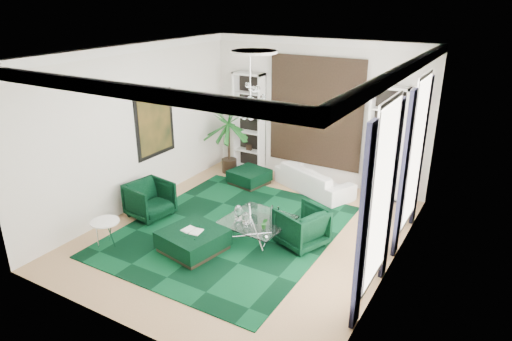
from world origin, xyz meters
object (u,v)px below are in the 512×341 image
Objects in this scene: coffee_table at (257,229)px; palm at (229,133)px; armchair_right at (301,227)px; sofa at (314,179)px; ottoman_front at (193,241)px; ottoman_side at (249,177)px; armchair_left at (150,200)px; side_table at (106,234)px.

palm reaches higher than coffee_table.
coffee_table is (-0.89, -0.24, -0.19)m from armchair_right.
sofa reaches higher than ottoman_front.
palm is (-3.52, 2.68, 0.77)m from armchair_right.
ottoman_front is at bearing -77.13° from ottoman_side.
armchair_left is 3.35m from palm.
ottoman_front is (1.78, -0.72, -0.19)m from armchair_left.
armchair_right reaches higher than ottoman_side.
armchair_right reaches higher than sofa.
armchair_left reaches higher than side_table.
armchair_right is 1.55× the size of side_table.
armchair_right reaches higher than coffee_table.
armchair_right is 4.49m from palm.
palm reaches higher than ottoman_front.
palm is (0.02, 3.27, 0.76)m from armchair_left.
palm is (-1.77, 3.98, 0.95)m from ottoman_front.
armchair_right is at bearing 31.17° from side_table.
armchair_right is 0.81× the size of ottoman_front.
ottoman_front is (-1.75, -1.31, -0.18)m from armchair_right.
armchair_right is (0.88, -2.66, 0.08)m from sofa.
sofa is at bearing 15.47° from ottoman_side.
coffee_table is at bearing 51.15° from ottoman_front.
armchair_right is at bearing -40.68° from ottoman_side.
ottoman_side is 0.38× the size of palm.
side_table reaches higher than ottoman_side.
ottoman_side is at bearing 102.87° from ottoman_front.
palm is (-2.64, 0.02, 0.85)m from sofa.
coffee_table is at bearing -52.67° from armchair_right.
palm is (-0.97, 0.49, 0.97)m from ottoman_side.
coffee_table is (2.64, 0.34, -0.19)m from armchair_left.
armchair_left is 0.71× the size of coffee_table.
armchair_right is 0.70× the size of coffee_table.
side_table is at bearing -164.66° from armchair_left.
armchair_left reaches higher than ottoman_front.
sofa is 2.48× the size of armchair_right.
ottoman_front is at bearing -128.85° from coffee_table.
armchair_left reaches higher than sofa.
ottoman_front is 4.46m from palm.
side_table is (-2.48, -1.80, 0.06)m from coffee_table.
ottoman_side is at bearing 124.22° from coffee_table.
armchair_right is at bearing 15.14° from coffee_table.
sofa reaches higher than side_table.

